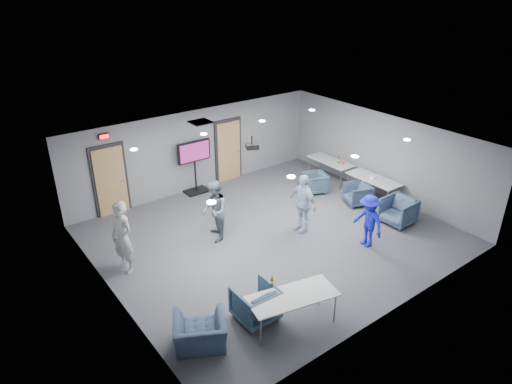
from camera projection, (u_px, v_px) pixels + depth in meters
floor at (273, 236)px, 12.71m from camera, size 9.00×9.00×0.00m
ceiling at (274, 144)px, 11.55m from camera, size 9.00×9.00×0.00m
wall_back at (197, 150)px, 15.01m from camera, size 9.00×0.02×2.70m
wall_front at (397, 260)px, 9.25m from camera, size 9.00×0.02×2.70m
wall_left at (109, 247)px, 9.69m from camera, size 0.02×8.00×2.70m
wall_right at (383, 155)px, 14.57m from camera, size 0.02×8.00×2.70m
door_left at (110, 181)px, 13.48m from camera, size 1.06×0.17×2.24m
door_right at (228, 151)px, 15.75m from camera, size 1.06×0.17×2.24m
exit_sign at (104, 136)px, 12.86m from camera, size 0.32×0.08×0.16m
hvac_diffuser at (201, 122)px, 13.30m from camera, size 0.60×0.60×0.03m
downlights at (274, 144)px, 11.56m from camera, size 6.18×3.78×0.02m
person_a at (122, 238)px, 10.84m from camera, size 0.61×0.77×1.85m
person_b at (214, 211)px, 12.19m from camera, size 0.94×1.03×1.73m
person_c at (303, 203)px, 12.65m from camera, size 0.42×1.00×1.70m
person_d at (368, 221)px, 11.96m from camera, size 0.63×1.00×1.47m
chair_right_a at (315, 183)px, 15.14m from camera, size 0.95×0.94×0.66m
chair_right_b at (357, 194)px, 14.33m from camera, size 0.96×0.95×0.68m
chair_right_c at (398, 211)px, 13.19m from camera, size 0.88×0.86×0.79m
chair_front_a at (255, 303)px, 9.51m from camera, size 0.84×0.86×0.77m
chair_front_b at (200, 333)px, 8.81m from camera, size 1.30×1.25×0.65m
table_right_a at (331, 162)px, 15.86m from camera, size 0.71×1.70×0.73m
table_right_b at (374, 180)px, 14.49m from camera, size 0.74×1.78×0.73m
table_front_left at (292, 297)px, 9.22m from camera, size 1.97×1.16×0.73m
bottle_front at (272, 281)px, 9.47m from camera, size 0.06×0.06×0.24m
bottle_right at (338, 160)px, 15.63m from camera, size 0.07×0.07×0.28m
snack_box at (343, 163)px, 15.58m from camera, size 0.20×0.17×0.04m
wrapper at (373, 177)px, 14.48m from camera, size 0.24×0.18×0.05m
tv_stand at (195, 164)px, 14.84m from camera, size 1.16×0.55×1.78m
projector at (252, 146)px, 12.27m from camera, size 0.42×0.39×0.36m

